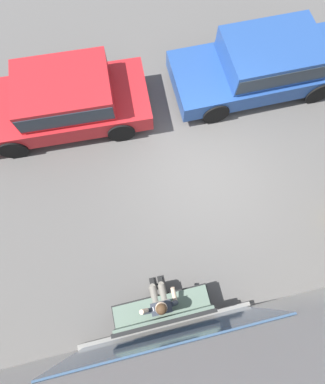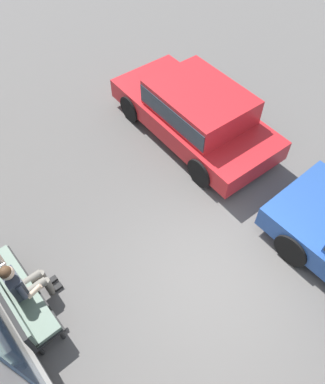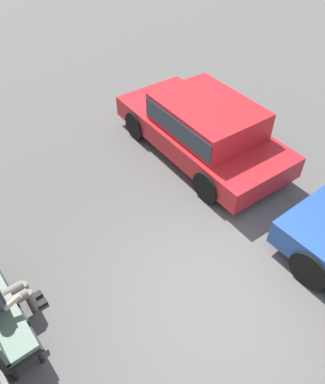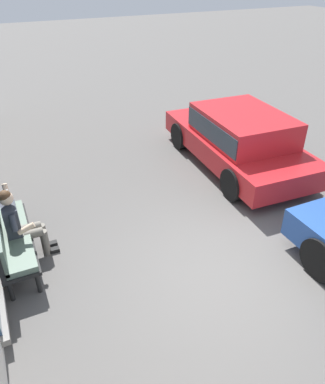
# 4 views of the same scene
# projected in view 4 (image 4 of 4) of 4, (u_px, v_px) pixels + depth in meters

# --- Properties ---
(ground_plane) EXTENTS (60.00, 60.00, 0.00)m
(ground_plane) POSITION_uv_depth(u_px,v_px,m) (218.00, 276.00, 5.92)
(ground_plane) COLOR #565451
(bench) EXTENTS (1.97, 0.55, 0.98)m
(bench) POSITION_uv_depth(u_px,v_px,m) (7.00, 233.00, 5.95)
(bench) COLOR black
(bench) RESTS_ON ground_plane
(person_on_phone) EXTENTS (0.73, 0.74, 1.32)m
(person_on_phone) POSITION_uv_depth(u_px,v_px,m) (19.00, 223.00, 5.96)
(person_on_phone) COLOR #6B665B
(person_on_phone) RESTS_ON ground_plane
(parked_car_mid) EXTENTS (4.35, 2.13, 1.36)m
(parked_car_mid) POSITION_uv_depth(u_px,v_px,m) (239.00, 136.00, 8.67)
(parked_car_mid) COLOR red
(parked_car_mid) RESTS_ON ground_plane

